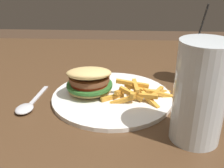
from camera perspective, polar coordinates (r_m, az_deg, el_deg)
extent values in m
cube|color=#4C331E|center=(0.54, -5.77, -11.77)|extent=(1.31, 1.39, 0.03)
cylinder|color=white|center=(0.64, 0.00, -2.81)|extent=(0.29, 0.29, 0.01)
ellipsoid|color=#DBB770|center=(0.65, -4.86, -1.24)|extent=(0.11, 0.10, 0.02)
cylinder|color=#2D6628|center=(0.64, -4.91, -0.17)|extent=(0.12, 0.12, 0.01)
cylinder|color=red|center=(0.64, -4.93, 0.44)|extent=(0.10, 0.10, 0.01)
cylinder|color=brown|center=(0.63, -4.96, 1.26)|extent=(0.11, 0.11, 0.01)
ellipsoid|color=#DBB770|center=(0.61, -5.07, 2.38)|extent=(0.11, 0.10, 0.04)
cube|color=gold|center=(0.64, 2.57, -1.43)|extent=(0.05, 0.08, 0.03)
cube|color=gold|center=(0.63, 5.24, -0.91)|extent=(0.06, 0.02, 0.02)
cube|color=gold|center=(0.63, 4.45, 0.12)|extent=(0.08, 0.01, 0.02)
cube|color=gold|center=(0.62, 5.62, -1.42)|extent=(0.04, 0.08, 0.02)
cube|color=gold|center=(0.64, 9.67, -1.87)|extent=(0.04, 0.05, 0.01)
cube|color=gold|center=(0.62, 5.15, -0.38)|extent=(0.02, 0.06, 0.01)
cube|color=gold|center=(0.64, 10.15, -2.10)|extent=(0.08, 0.02, 0.03)
cube|color=gold|center=(0.61, 7.14, -2.55)|extent=(0.06, 0.03, 0.01)
cube|color=gold|center=(0.61, 8.22, -3.52)|extent=(0.04, 0.05, 0.03)
cube|color=gold|center=(0.65, 9.83, -1.69)|extent=(0.08, 0.06, 0.03)
cube|color=gold|center=(0.62, 0.08, -2.87)|extent=(0.06, 0.04, 0.01)
cube|color=gold|center=(0.61, 4.17, -2.08)|extent=(0.06, 0.03, 0.03)
cube|color=gold|center=(0.60, 2.32, -3.60)|extent=(0.06, 0.01, 0.03)
cylinder|color=silver|center=(0.49, 18.59, -1.91)|extent=(0.09, 0.09, 0.19)
cylinder|color=gold|center=(0.49, 18.49, -2.58)|extent=(0.08, 0.08, 0.18)
cylinder|color=silver|center=(0.75, 17.24, 4.94)|extent=(0.07, 0.07, 0.12)
cylinder|color=yellow|center=(0.76, 17.09, 3.86)|extent=(0.06, 0.06, 0.09)
cylinder|color=black|center=(0.72, 17.68, 7.86)|extent=(0.04, 0.01, 0.21)
ellipsoid|color=silver|center=(0.62, -18.54, -5.15)|extent=(0.04, 0.05, 0.01)
cube|color=silver|center=(0.68, -15.79, -2.51)|extent=(0.02, 0.11, 0.00)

